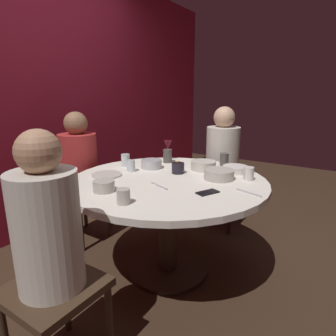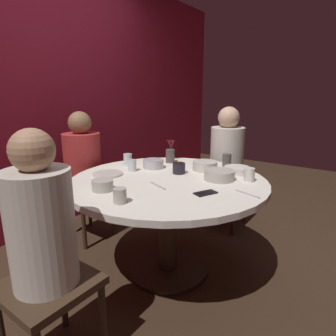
{
  "view_description": "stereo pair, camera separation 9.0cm",
  "coord_description": "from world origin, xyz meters",
  "px_view_note": "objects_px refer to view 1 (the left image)",
  "views": [
    {
      "loc": [
        -1.65,
        -1.07,
        1.33
      ],
      "look_at": [
        0.0,
        0.0,
        0.82
      ],
      "focal_mm": 30.89,
      "sensor_mm": 36.0,
      "label": 1
    },
    {
      "loc": [
        -1.59,
        -1.15,
        1.33
      ],
      "look_at": [
        0.0,
        0.0,
        0.82
      ],
      "focal_mm": 30.89,
      "sensor_mm": 36.0,
      "label": 2
    }
  ],
  "objects_px": {
    "seated_diner_back": "(79,163)",
    "bowl_sauce_side": "(203,165)",
    "cup_far_edge": "(224,159)",
    "dining_table": "(168,198)",
    "wine_glass": "(168,146)",
    "cup_near_candle": "(125,160)",
    "cup_by_left_diner": "(123,196)",
    "candle_holder": "(178,168)",
    "dinner_plate": "(107,175)",
    "bowl_salad_center": "(219,174)",
    "cup_beside_wine": "(249,174)",
    "cup_center_front": "(168,156)",
    "seated_diner_right": "(222,154)",
    "seated_diner_left": "(48,234)",
    "bowl_small_white": "(104,186)",
    "bowl_rice_portion": "(235,169)",
    "cell_phone": "(208,192)",
    "bowl_serving_large": "(151,164)",
    "cup_by_right_diner": "(131,166)"
  },
  "relations": [
    {
      "from": "seated_diner_back",
      "to": "bowl_sauce_side",
      "type": "relative_size",
      "value": 6.06
    },
    {
      "from": "cup_far_edge",
      "to": "dining_table",
      "type": "bearing_deg",
      "value": 162.77
    },
    {
      "from": "wine_glass",
      "to": "cup_near_candle",
      "type": "bearing_deg",
      "value": 157.53
    },
    {
      "from": "dining_table",
      "to": "cup_far_edge",
      "type": "distance_m",
      "value": 0.64
    },
    {
      "from": "cup_by_left_diner",
      "to": "seated_diner_back",
      "type": "bearing_deg",
      "value": 61.95
    },
    {
      "from": "candle_holder",
      "to": "dinner_plate",
      "type": "xyz_separation_m",
      "value": [
        -0.35,
        0.4,
        -0.03
      ]
    },
    {
      "from": "bowl_salad_center",
      "to": "cup_by_left_diner",
      "type": "height_order",
      "value": "cup_by_left_diner"
    },
    {
      "from": "wine_glass",
      "to": "cup_beside_wine",
      "type": "height_order",
      "value": "wine_glass"
    },
    {
      "from": "bowl_sauce_side",
      "to": "cup_center_front",
      "type": "distance_m",
      "value": 0.38
    },
    {
      "from": "wine_glass",
      "to": "seated_diner_right",
      "type": "bearing_deg",
      "value": -34.49
    },
    {
      "from": "cup_near_candle",
      "to": "seated_diner_left",
      "type": "bearing_deg",
      "value": -155.45
    },
    {
      "from": "candle_holder",
      "to": "bowl_small_white",
      "type": "height_order",
      "value": "candle_holder"
    },
    {
      "from": "dining_table",
      "to": "cup_by_left_diner",
      "type": "height_order",
      "value": "cup_by_left_diner"
    },
    {
      "from": "candle_holder",
      "to": "bowl_rice_portion",
      "type": "relative_size",
      "value": 0.53
    },
    {
      "from": "seated_diner_left",
      "to": "cup_beside_wine",
      "type": "bearing_deg",
      "value": -21.25
    },
    {
      "from": "bowl_sauce_side",
      "to": "seated_diner_right",
      "type": "bearing_deg",
      "value": 8.98
    },
    {
      "from": "seated_diner_back",
      "to": "cup_center_front",
      "type": "xyz_separation_m",
      "value": [
        0.42,
        -0.66,
        0.07
      ]
    },
    {
      "from": "seated_diner_right",
      "to": "bowl_sauce_side",
      "type": "bearing_deg",
      "value": 8.98
    },
    {
      "from": "cell_phone",
      "to": "bowl_salad_center",
      "type": "distance_m",
      "value": 0.32
    },
    {
      "from": "cup_by_left_diner",
      "to": "cup_near_candle",
      "type": "bearing_deg",
      "value": 40.4
    },
    {
      "from": "bowl_salad_center",
      "to": "bowl_sauce_side",
      "type": "bearing_deg",
      "value": 51.06
    },
    {
      "from": "bowl_salad_center",
      "to": "bowl_rice_portion",
      "type": "relative_size",
      "value": 1.09
    },
    {
      "from": "wine_glass",
      "to": "cup_far_edge",
      "type": "bearing_deg",
      "value": -81.29
    },
    {
      "from": "cup_by_left_diner",
      "to": "bowl_sauce_side",
      "type": "bearing_deg",
      "value": -3.05
    },
    {
      "from": "seated_diner_back",
      "to": "cup_by_left_diner",
      "type": "height_order",
      "value": "seated_diner_back"
    },
    {
      "from": "bowl_small_white",
      "to": "bowl_sauce_side",
      "type": "xyz_separation_m",
      "value": [
        0.8,
        -0.29,
        0.0
      ]
    },
    {
      "from": "seated_diner_left",
      "to": "bowl_serving_large",
      "type": "relative_size",
      "value": 7.16
    },
    {
      "from": "candle_holder",
      "to": "cup_center_front",
      "type": "bearing_deg",
      "value": 45.75
    },
    {
      "from": "candle_holder",
      "to": "cup_center_front",
      "type": "xyz_separation_m",
      "value": [
        0.25,
        0.26,
        0.02
      ]
    },
    {
      "from": "candle_holder",
      "to": "cell_phone",
      "type": "relative_size",
      "value": 0.73
    },
    {
      "from": "bowl_serving_large",
      "to": "cup_by_left_diner",
      "type": "height_order",
      "value": "cup_by_left_diner"
    },
    {
      "from": "wine_glass",
      "to": "bowl_salad_center",
      "type": "distance_m",
      "value": 0.71
    },
    {
      "from": "seated_diner_back",
      "to": "dining_table",
      "type": "bearing_deg",
      "value": 0.0
    },
    {
      "from": "cell_phone",
      "to": "cup_far_edge",
      "type": "bearing_deg",
      "value": -51.32
    },
    {
      "from": "seated_diner_left",
      "to": "cup_by_left_diner",
      "type": "height_order",
      "value": "seated_diner_left"
    },
    {
      "from": "bowl_sauce_side",
      "to": "candle_holder",
      "type": "bearing_deg",
      "value": 148.74
    },
    {
      "from": "bowl_serving_large",
      "to": "cell_phone",
      "type": "bearing_deg",
      "value": -114.85
    },
    {
      "from": "candle_holder",
      "to": "seated_diner_right",
      "type": "bearing_deg",
      "value": -1.26
    },
    {
      "from": "bowl_small_white",
      "to": "cup_by_right_diner",
      "type": "relative_size",
      "value": 1.49
    },
    {
      "from": "seated_diner_right",
      "to": "cup_near_candle",
      "type": "height_order",
      "value": "seated_diner_right"
    },
    {
      "from": "candle_holder",
      "to": "cup_near_candle",
      "type": "distance_m",
      "value": 0.48
    },
    {
      "from": "cup_center_front",
      "to": "cup_far_edge",
      "type": "bearing_deg",
      "value": -69.93
    },
    {
      "from": "dinner_plate",
      "to": "bowl_salad_center",
      "type": "bearing_deg",
      "value": -62.75
    },
    {
      "from": "seated_diner_back",
      "to": "cup_far_edge",
      "type": "bearing_deg",
      "value": 27.53
    },
    {
      "from": "seated_diner_back",
      "to": "cup_center_front",
      "type": "bearing_deg",
      "value": 32.14
    },
    {
      "from": "cup_near_candle",
      "to": "cup_far_edge",
      "type": "relative_size",
      "value": 0.97
    },
    {
      "from": "bowl_serving_large",
      "to": "bowl_small_white",
      "type": "bearing_deg",
      "value": -171.82
    },
    {
      "from": "seated_diner_right",
      "to": "cup_by_left_diner",
      "type": "bearing_deg",
      "value": 1.96
    },
    {
      "from": "seated_diner_back",
      "to": "dinner_plate",
      "type": "xyz_separation_m",
      "value": [
        -0.18,
        -0.52,
        0.02
      ]
    },
    {
      "from": "cup_center_front",
      "to": "dinner_plate",
      "type": "bearing_deg",
      "value": 166.22
    }
  ]
}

